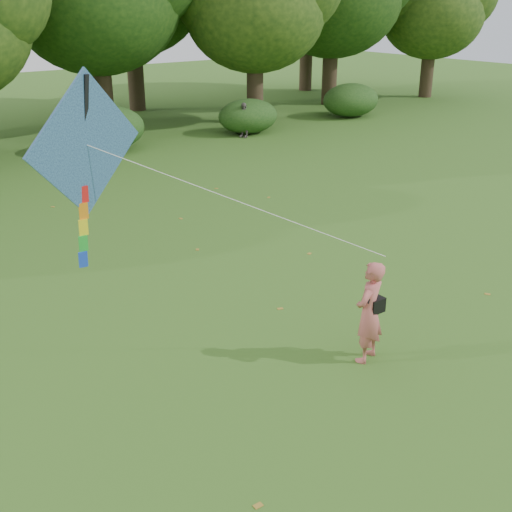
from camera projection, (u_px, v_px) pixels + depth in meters
ground at (378, 350)px, 11.61m from camera, size 100.00×100.00×0.00m
man_kite_flyer at (369, 312)px, 10.98m from camera, size 0.78×0.64×1.84m
bystander_right at (244, 120)px, 28.89m from camera, size 0.72×0.99×1.55m
crossbody_bag at (376, 305)px, 10.97m from camera, size 0.43×0.20×0.72m
flying_kite at (86, 148)px, 9.49m from camera, size 5.12×2.83×3.12m
tree_line at (14, 5)px, 27.31m from camera, size 54.70×15.30×9.48m
shrub_band at (14, 144)px, 23.86m from camera, size 39.15×3.22×1.88m
fallen_leaves at (216, 251)px, 16.07m from camera, size 9.47×13.70×0.01m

